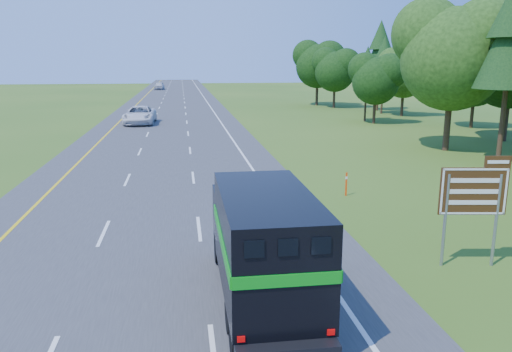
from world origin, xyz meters
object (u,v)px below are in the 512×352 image
object	(u,v)px
white_suv	(140,115)
exit_sign	(474,196)
far_car	(159,86)
horse_truck	(263,242)

from	to	relation	value
white_suv	exit_sign	size ratio (longest dim) A/B	1.84
white_suv	exit_sign	bearing A→B (deg)	-69.74
white_suv	far_car	xyz separation A→B (m)	(-0.58, 67.65, -0.04)
white_suv	far_car	bearing A→B (deg)	92.26
horse_truck	exit_sign	bearing A→B (deg)	12.98
exit_sign	far_car	bearing A→B (deg)	105.94
horse_truck	exit_sign	distance (m)	7.23
far_car	horse_truck	bearing A→B (deg)	-82.87
white_suv	horse_truck	bearing A→B (deg)	-79.50
far_car	exit_sign	bearing A→B (deg)	-79.12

